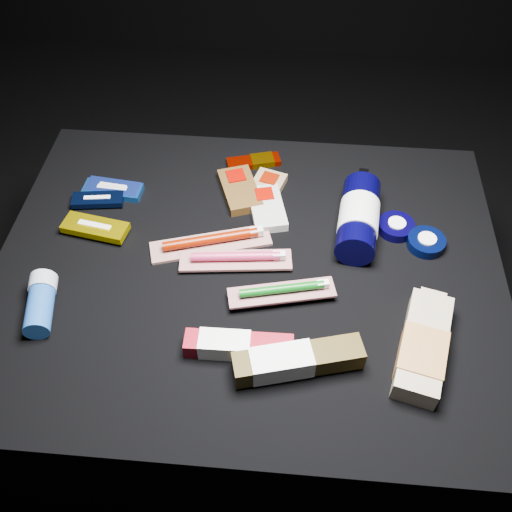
# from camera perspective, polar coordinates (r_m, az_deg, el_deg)

# --- Properties ---
(ground) EXTENTS (3.00, 3.00, 0.00)m
(ground) POSITION_cam_1_polar(r_m,az_deg,el_deg) (1.43, -0.65, -11.29)
(ground) COLOR black
(ground) RESTS_ON ground
(cloth_table) EXTENTS (0.98, 0.78, 0.40)m
(cloth_table) POSITION_cam_1_polar(r_m,az_deg,el_deg) (1.26, -0.72, -6.83)
(cloth_table) COLOR black
(cloth_table) RESTS_ON ground
(luna_bar_0) EXTENTS (0.13, 0.06, 0.02)m
(luna_bar_0) POSITION_cam_1_polar(r_m,az_deg,el_deg) (1.27, -14.13, 6.41)
(luna_bar_0) COLOR #1853AA
(luna_bar_0) RESTS_ON cloth_table
(luna_bar_1) EXTENTS (0.12, 0.06, 0.02)m
(luna_bar_1) POSITION_cam_1_polar(r_m,az_deg,el_deg) (1.27, -14.07, 6.62)
(luna_bar_1) COLOR #203CBA
(luna_bar_1) RESTS_ON cloth_table
(luna_bar_2) EXTENTS (0.11, 0.05, 0.01)m
(luna_bar_2) POSITION_cam_1_polar(r_m,az_deg,el_deg) (1.25, -15.54, 5.46)
(luna_bar_2) COLOR black
(luna_bar_2) RESTS_ON cloth_table
(luna_bar_3) EXTENTS (0.14, 0.07, 0.02)m
(luna_bar_3) POSITION_cam_1_polar(r_m,az_deg,el_deg) (1.19, -15.78, 2.76)
(luna_bar_3) COLOR #D0B600
(luna_bar_3) RESTS_ON cloth_table
(clif_bar_0) EXTENTS (0.11, 0.15, 0.02)m
(clif_bar_0) POSITION_cam_1_polar(r_m,az_deg,el_deg) (1.23, -1.69, 6.79)
(clif_bar_0) COLOR #4B3113
(clif_bar_0) RESTS_ON cloth_table
(clif_bar_1) EXTENTS (0.09, 0.14, 0.02)m
(clif_bar_1) POSITION_cam_1_polar(r_m,az_deg,el_deg) (1.19, 1.06, 4.97)
(clif_bar_1) COLOR #B8B7AF
(clif_bar_1) RESTS_ON cloth_table
(clif_bar_2) EXTENTS (0.10, 0.13, 0.02)m
(clif_bar_2) POSITION_cam_1_polar(r_m,az_deg,el_deg) (1.23, 0.90, 6.67)
(clif_bar_2) COLOR #8D724E
(clif_bar_2) RESTS_ON cloth_table
(power_bar) EXTENTS (0.12, 0.07, 0.01)m
(power_bar) POSITION_cam_1_polar(r_m,az_deg,el_deg) (1.31, 0.04, 9.45)
(power_bar) COLOR #870D00
(power_bar) RESTS_ON cloth_table
(lotion_bottle) EXTENTS (0.10, 0.25, 0.08)m
(lotion_bottle) POSITION_cam_1_polar(r_m,az_deg,el_deg) (1.15, 10.23, 3.82)
(lotion_bottle) COLOR black
(lotion_bottle) RESTS_ON cloth_table
(cream_tin_upper) EXTENTS (0.07, 0.07, 0.02)m
(cream_tin_upper) POSITION_cam_1_polar(r_m,az_deg,el_deg) (1.19, 13.83, 2.88)
(cream_tin_upper) COLOR black
(cream_tin_upper) RESTS_ON cloth_table
(cream_tin_lower) EXTENTS (0.07, 0.07, 0.02)m
(cream_tin_lower) POSITION_cam_1_polar(r_m,az_deg,el_deg) (1.17, 16.65, 1.33)
(cream_tin_lower) COLOR black
(cream_tin_lower) RESTS_ON cloth_table
(bodywash_bottle) EXTENTS (0.12, 0.22, 0.04)m
(bodywash_bottle) POSITION_cam_1_polar(r_m,az_deg,el_deg) (1.01, 16.34, -8.80)
(bodywash_bottle) COLOR tan
(bodywash_bottle) RESTS_ON cloth_table
(deodorant_stick) EXTENTS (0.07, 0.13, 0.05)m
(deodorant_stick) POSITION_cam_1_polar(r_m,az_deg,el_deg) (1.08, -20.75, -4.40)
(deodorant_stick) COLOR #1C4B96
(deodorant_stick) RESTS_ON cloth_table
(toothbrush_pack_0) EXTENTS (0.24, 0.12, 0.03)m
(toothbrush_pack_0) POSITION_cam_1_polar(r_m,az_deg,el_deg) (1.13, -4.37, 1.45)
(toothbrush_pack_0) COLOR #B1A9A6
(toothbrush_pack_0) RESTS_ON cloth_table
(toothbrush_pack_1) EXTENTS (0.22, 0.07, 0.02)m
(toothbrush_pack_1) POSITION_cam_1_polar(r_m,az_deg,el_deg) (1.09, -1.89, -0.26)
(toothbrush_pack_1) COLOR #B2ADA7
(toothbrush_pack_1) RESTS_ON cloth_table
(toothbrush_pack_2) EXTENTS (0.20, 0.09, 0.02)m
(toothbrush_pack_2) POSITION_cam_1_polar(r_m,az_deg,el_deg) (1.03, 2.74, -3.50)
(toothbrush_pack_2) COLOR #A39B98
(toothbrush_pack_2) RESTS_ON cloth_table
(toothpaste_carton_red) EXTENTS (0.18, 0.04, 0.04)m
(toothpaste_carton_red) POSITION_cam_1_polar(r_m,az_deg,el_deg) (0.97, -2.23, -8.95)
(toothpaste_carton_red) COLOR maroon
(toothpaste_carton_red) RESTS_ON cloth_table
(toothpaste_carton_green) EXTENTS (0.22, 0.10, 0.04)m
(toothpaste_carton_green) POSITION_cam_1_polar(r_m,az_deg,el_deg) (0.95, 3.65, -10.45)
(toothpaste_carton_green) COLOR #392C0B
(toothpaste_carton_green) RESTS_ON cloth_table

